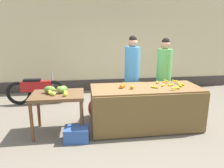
% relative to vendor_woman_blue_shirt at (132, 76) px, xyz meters
% --- Properties ---
extents(ground_plane, '(24.00, 24.00, 0.00)m').
position_rel_vendor_woman_blue_shirt_xyz_m(ground_plane, '(-0.20, -0.70, -0.94)').
color(ground_plane, '#756B5B').
extents(market_wall_back, '(8.63, 0.23, 2.97)m').
position_rel_vendor_woman_blue_shirt_xyz_m(market_wall_back, '(-0.20, 2.38, 0.51)').
color(market_wall_back, beige).
rests_on(market_wall_back, ground).
extents(fruit_stall_counter, '(2.20, 0.92, 0.86)m').
position_rel_vendor_woman_blue_shirt_xyz_m(fruit_stall_counter, '(0.13, -0.71, -0.51)').
color(fruit_stall_counter, brown).
rests_on(fruit_stall_counter, ground).
extents(side_table_wooden, '(0.99, 0.72, 0.79)m').
position_rel_vendor_woman_blue_shirt_xyz_m(side_table_wooden, '(-1.62, -0.70, -0.26)').
color(side_table_wooden, brown).
rests_on(side_table_wooden, ground).
extents(banana_bunch_pile, '(0.76, 0.66, 0.07)m').
position_rel_vendor_woman_blue_shirt_xyz_m(banana_bunch_pile, '(0.66, -0.66, -0.06)').
color(banana_bunch_pile, gold).
rests_on(banana_bunch_pile, fruit_stall_counter).
extents(orange_pile, '(0.27, 0.23, 0.09)m').
position_rel_vendor_woman_blue_shirt_xyz_m(orange_pile, '(-0.31, -0.71, -0.04)').
color(orange_pile, orange).
rests_on(orange_pile, fruit_stall_counter).
extents(mango_papaya_pile, '(0.49, 0.51, 0.14)m').
position_rel_vendor_woman_blue_shirt_xyz_m(mango_papaya_pile, '(-1.63, -0.66, -0.09)').
color(mango_papaya_pile, yellow).
rests_on(mango_papaya_pile, side_table_wooden).
extents(vendor_woman_blue_shirt, '(0.34, 0.34, 1.86)m').
position_rel_vendor_woman_blue_shirt_xyz_m(vendor_woman_blue_shirt, '(0.00, 0.00, 0.00)').
color(vendor_woman_blue_shirt, '#33333D').
rests_on(vendor_woman_blue_shirt, ground).
extents(vendor_woman_green_shirt, '(0.34, 0.34, 1.81)m').
position_rel_vendor_woman_blue_shirt_xyz_m(vendor_woman_green_shirt, '(0.75, -0.04, -0.03)').
color(vendor_woman_green_shirt, '#33333D').
rests_on(vendor_woman_green_shirt, ground).
extents(parked_motorcycle, '(1.60, 0.18, 0.88)m').
position_rel_vendor_woman_blue_shirt_xyz_m(parked_motorcycle, '(-2.39, 1.09, -0.54)').
color(parked_motorcycle, black).
rests_on(parked_motorcycle, ground).
extents(produce_crate, '(0.46, 0.34, 0.26)m').
position_rel_vendor_woman_blue_shirt_xyz_m(produce_crate, '(-1.27, -1.10, -0.81)').
color(produce_crate, '#3359A5').
rests_on(produce_crate, ground).
extents(produce_sack, '(0.46, 0.47, 0.46)m').
position_rel_vendor_woman_blue_shirt_xyz_m(produce_sack, '(-0.87, -0.06, -0.71)').
color(produce_sack, maroon).
rests_on(produce_sack, ground).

